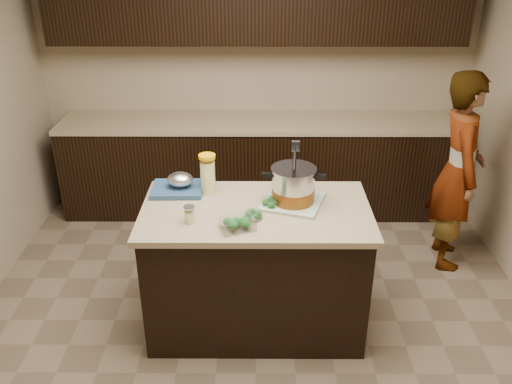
% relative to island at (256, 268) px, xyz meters
% --- Properties ---
extents(ground_plane, '(4.00, 4.00, 0.00)m').
position_rel_island_xyz_m(ground_plane, '(0.00, 0.00, -0.45)').
color(ground_plane, brown).
rests_on(ground_plane, ground).
extents(room_shell, '(4.04, 4.04, 2.72)m').
position_rel_island_xyz_m(room_shell, '(0.00, 0.00, 1.26)').
color(room_shell, tan).
rests_on(room_shell, ground).
extents(back_cabinets, '(3.60, 0.63, 2.33)m').
position_rel_island_xyz_m(back_cabinets, '(0.00, 1.74, 0.49)').
color(back_cabinets, black).
rests_on(back_cabinets, ground).
extents(island, '(1.46, 0.81, 0.90)m').
position_rel_island_xyz_m(island, '(0.00, 0.00, 0.00)').
color(island, black).
rests_on(island, ground).
extents(dish_towel, '(0.45, 0.45, 0.02)m').
position_rel_island_xyz_m(dish_towel, '(0.24, 0.08, 0.46)').
color(dish_towel, '#5D8A5C').
rests_on(dish_towel, island).
extents(stock_pot, '(0.41, 0.31, 0.41)m').
position_rel_island_xyz_m(stock_pot, '(0.24, 0.08, 0.56)').
color(stock_pot, '#B7B7BC').
rests_on(stock_pot, dish_towel).
extents(lemonade_pitcher, '(0.12, 0.12, 0.27)m').
position_rel_island_xyz_m(lemonade_pitcher, '(-0.32, 0.23, 0.57)').
color(lemonade_pitcher, '#DCDA86').
rests_on(lemonade_pitcher, island).
extents(mason_jar, '(0.09, 0.09, 0.11)m').
position_rel_island_xyz_m(mason_jar, '(-0.40, -0.17, 0.50)').
color(mason_jar, '#DCDA86').
rests_on(mason_jar, island).
extents(broccoli_tub_left, '(0.16, 0.16, 0.06)m').
position_rel_island_xyz_m(broccoli_tub_left, '(0.10, 0.02, 0.47)').
color(broccoli_tub_left, silver).
rests_on(broccoli_tub_left, island).
extents(broccoli_tub_right, '(0.11, 0.11, 0.05)m').
position_rel_island_xyz_m(broccoli_tub_right, '(-0.01, -0.12, 0.47)').
color(broccoli_tub_right, silver).
rests_on(broccoli_tub_right, island).
extents(broccoli_tub_rect, '(0.24, 0.21, 0.07)m').
position_rel_island_xyz_m(broccoli_tub_rect, '(-0.11, -0.25, 0.48)').
color(broccoli_tub_rect, silver).
rests_on(broccoli_tub_rect, island).
extents(blue_tray, '(0.34, 0.28, 0.13)m').
position_rel_island_xyz_m(blue_tray, '(-0.52, 0.24, 0.49)').
color(blue_tray, navy).
rests_on(blue_tray, island).
extents(person, '(0.45, 0.62, 1.59)m').
position_rel_island_xyz_m(person, '(1.56, 0.81, 0.34)').
color(person, gray).
rests_on(person, ground).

